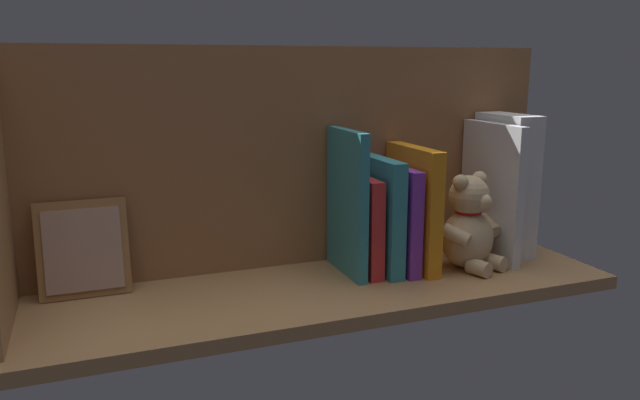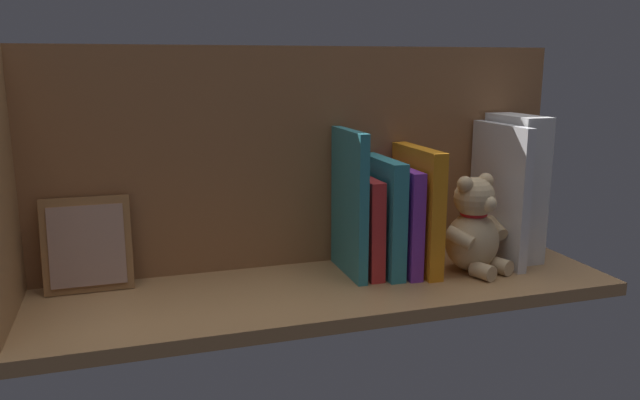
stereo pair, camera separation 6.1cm
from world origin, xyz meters
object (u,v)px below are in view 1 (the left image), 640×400
(teddy_bear, at_px, (469,226))
(picture_frame_leaning, at_px, (83,249))
(book_0, at_px, (491,191))
(dictionary_thick_white, at_px, (505,185))

(teddy_bear, relative_size, picture_frame_leaning, 1.13)
(book_0, xyz_separation_m, picture_frame_leaning, (0.71, -0.06, -0.05))
(book_0, distance_m, teddy_bear, 0.10)
(picture_frame_leaning, bearing_deg, book_0, 175.05)
(dictionary_thick_white, relative_size, picture_frame_leaning, 1.75)
(book_0, bearing_deg, picture_frame_leaning, -4.95)
(teddy_bear, xyz_separation_m, picture_frame_leaning, (0.64, -0.10, -0.00))
(dictionary_thick_white, distance_m, book_0, 0.05)
(book_0, height_order, teddy_bear, book_0)
(book_0, xyz_separation_m, teddy_bear, (0.07, 0.04, -0.05))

